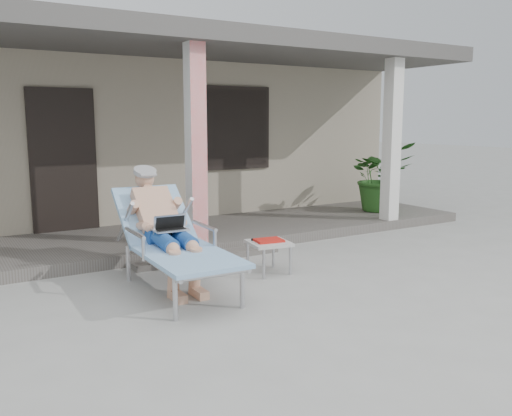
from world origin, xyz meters
TOP-DOWN VIEW (x-y plane):
  - ground at (0.00, 0.00)m, footprint 60.00×60.00m
  - house at (0.00, 6.50)m, footprint 10.40×5.40m
  - porch_deck at (0.00, 3.00)m, footprint 10.00×2.00m
  - porch_overhang at (0.00, 2.95)m, footprint 10.00×2.30m
  - porch_step at (0.00, 1.85)m, footprint 2.00×0.30m
  - lounger at (-0.84, 1.05)m, footprint 0.82×2.10m
  - side_table at (0.34, 0.91)m, footprint 0.51×0.51m
  - potted_palm at (4.00, 2.88)m, footprint 1.44×1.36m

SIDE VIEW (x-z plane):
  - ground at x=0.00m, z-range 0.00..0.00m
  - porch_step at x=0.00m, z-range 0.00..0.07m
  - porch_deck at x=0.00m, z-range 0.00..0.15m
  - side_table at x=0.34m, z-range 0.14..0.55m
  - potted_palm at x=4.00m, z-range 0.15..1.42m
  - lounger at x=-0.84m, z-range 0.16..1.51m
  - house at x=0.00m, z-range 0.02..3.32m
  - porch_overhang at x=0.00m, z-range 1.36..4.21m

